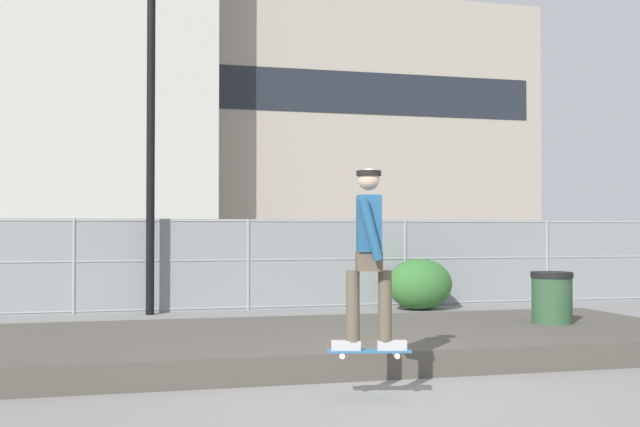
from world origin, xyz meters
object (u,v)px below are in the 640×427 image
at_px(parked_car_near, 99,265).
at_px(shrub_left, 420,284).
at_px(skateboard, 369,351).
at_px(skater, 369,247).
at_px(parked_car_far, 578,260).
at_px(trash_bin, 552,308).
at_px(street_lamp, 151,98).
at_px(parked_car_mid, 327,263).

xyz_separation_m(parked_car_near, shrub_left, (6.38, -3.27, -0.32)).
bearing_deg(skateboard, skater, 135.00).
bearing_deg(parked_car_near, parked_car_far, 1.27).
height_order(skater, trash_bin, skater).
distance_m(street_lamp, trash_bin, 8.48).
bearing_deg(trash_bin, parked_car_near, 127.60).
height_order(skater, shrub_left, skater).
bearing_deg(trash_bin, skater, -142.50).
bearing_deg(parked_car_far, parked_car_mid, -178.46).
relative_size(skateboard, street_lamp, 0.12).
xyz_separation_m(skater, shrub_left, (3.60, 7.80, -0.94)).
distance_m(parked_car_near, shrub_left, 7.18).
relative_size(parked_car_mid, shrub_left, 3.36).
bearing_deg(trash_bin, street_lamp, 134.58).
bearing_deg(parked_car_near, parked_car_mid, 0.92).
bearing_deg(skater, parked_car_far, 50.00).
bearing_deg(street_lamp, parked_car_near, 109.71).
height_order(skateboard, street_lamp, street_lamp).
xyz_separation_m(parked_car_mid, parked_car_far, (6.98, 0.19, 0.00)).
relative_size(skater, street_lamp, 0.26).
bearing_deg(street_lamp, skateboard, -77.91).
distance_m(skateboard, parked_car_near, 11.42).
xyz_separation_m(parked_car_far, trash_bin, (-5.91, -8.57, -0.32)).
xyz_separation_m(parked_car_mid, shrub_left, (1.06, -3.36, -0.32)).
height_order(parked_car_near, parked_car_far, same).
height_order(skateboard, parked_car_mid, parked_car_mid).
distance_m(skateboard, shrub_left, 8.59).
distance_m(parked_car_mid, parked_car_far, 6.99).
height_order(skateboard, parked_car_near, parked_car_near).
relative_size(parked_car_near, trash_bin, 4.32).
bearing_deg(skater, street_lamp, 102.09).
xyz_separation_m(skater, trash_bin, (3.61, 2.77, -0.94)).
bearing_deg(street_lamp, parked_car_mid, 34.33).
height_order(street_lamp, parked_car_near, street_lamp).
relative_size(skateboard, parked_car_mid, 0.18).
height_order(skater, parked_car_near, skater).
height_order(street_lamp, trash_bin, street_lamp).
xyz_separation_m(shrub_left, trash_bin, (0.01, -5.03, -0.00)).
bearing_deg(skater, trash_bin, 37.50).
relative_size(parked_car_mid, trash_bin, 4.39).
height_order(parked_car_mid, shrub_left, parked_car_mid).
distance_m(street_lamp, parked_car_near, 4.51).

